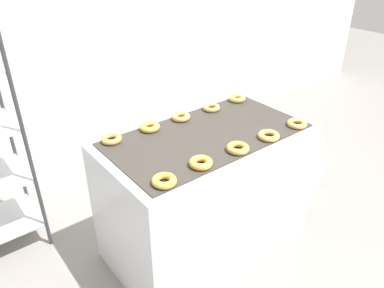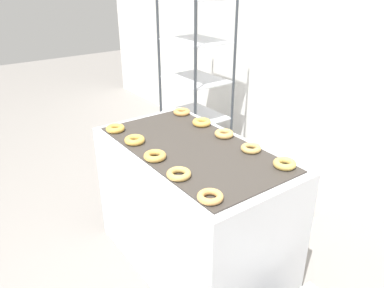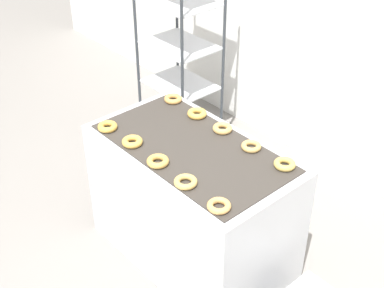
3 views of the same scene
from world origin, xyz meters
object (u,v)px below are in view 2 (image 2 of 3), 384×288
donut_near_leftmost (115,128)px  donut_far_leftmost (182,112)px  fryer_machine (192,208)px  donut_near_center (155,156)px  donut_far_right (251,148)px  donut_near_right (179,174)px  donut_near_left (135,140)px  donut_far_rightmost (285,164)px  donut_near_rightmost (210,197)px  baking_rack_cart (196,80)px  donut_far_left (202,122)px  donut_far_center (224,134)px

donut_near_leftmost → donut_far_leftmost: 0.53m
fryer_machine → donut_near_leftmost: size_ratio=10.62×
donut_near_center → donut_far_right: (0.24, 0.50, -0.00)m
donut_near_center → fryer_machine: bearing=90.8°
donut_near_right → donut_far_right: bearing=90.1°
donut_near_left → donut_near_center: 0.26m
donut_far_right → donut_far_rightmost: 0.25m
donut_near_rightmost → donut_far_rightmost: bearing=91.3°
fryer_machine → baking_rack_cart: 1.52m
donut_near_leftmost → fryer_machine: bearing=27.9°
baking_rack_cart → donut_far_rightmost: (1.63, -0.63, 0.01)m
donut_near_left → baking_rack_cart: bearing=128.5°
fryer_machine → donut_near_leftmost: bearing=-152.1°
donut_near_rightmost → donut_far_left: size_ratio=0.98×
donut_near_leftmost → donut_far_right: donut_near_leftmost is taller
donut_near_center → donut_near_right: bearing=-1.3°
donut_near_leftmost → donut_near_left: 0.24m
donut_far_right → donut_far_rightmost: bearing=1.9°
donut_far_left → donut_far_rightmost: (0.73, -0.00, -0.00)m
donut_near_leftmost → donut_far_leftmost: (-0.00, 0.53, -0.00)m
donut_near_leftmost → donut_far_center: 0.70m
baking_rack_cart → donut_near_rightmost: bearing=-34.8°
donut_far_left → donut_near_rightmost: bearing=-35.0°
fryer_machine → donut_near_center: 0.52m
donut_near_left → donut_far_right: (0.49, 0.49, -0.00)m
fryer_machine → donut_far_left: 0.58m
donut_far_left → donut_far_right: size_ratio=1.06×
donut_near_left → donut_far_center: 0.56m
donut_near_left → donut_far_rightmost: 0.89m
donut_near_rightmost → donut_far_leftmost: (-0.99, 0.53, 0.00)m
donut_far_right → donut_far_leftmost: bearing=178.4°
fryer_machine → donut_near_right: size_ratio=10.19×
fryer_machine → donut_near_rightmost: bearing=-27.7°
donut_far_leftmost → donut_far_right: donut_far_leftmost is taller
donut_near_rightmost → donut_near_leftmost: bearing=179.9°
fryer_machine → baking_rack_cart: size_ratio=0.74×
fryer_machine → donut_far_center: bearing=91.8°
donut_far_right → donut_far_rightmost: donut_far_rightmost is taller
donut_far_left → donut_near_center: bearing=-64.4°
donut_far_leftmost → donut_near_leftmost: bearing=-89.7°
donut_far_left → donut_far_right: 0.48m
donut_near_right → donut_far_leftmost: same height
donut_far_rightmost → donut_near_left: bearing=-146.0°
baking_rack_cart → donut_near_rightmost: baking_rack_cart is taller
donut_far_center → donut_near_rightmost: bearing=-45.6°
donut_near_right → baking_rack_cart: bearing=140.6°
fryer_machine → donut_near_right: (0.24, -0.26, 0.45)m
donut_near_left → donut_near_center: size_ratio=0.98×
donut_near_center → donut_far_leftmost: 0.72m
donut_near_right → donut_far_right: donut_near_right is taller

